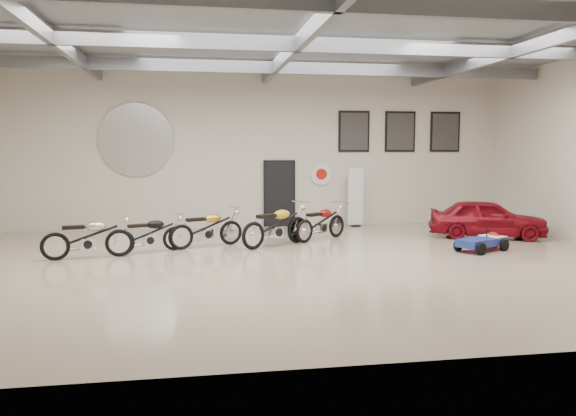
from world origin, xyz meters
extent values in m
cube|color=tan|center=(0.00, 0.00, 0.00)|extent=(16.00, 12.00, 0.01)
cube|color=gray|center=(0.00, 0.00, 5.00)|extent=(16.00, 12.00, 0.01)
cube|color=beige|center=(0.00, 6.00, 2.50)|extent=(16.00, 0.02, 5.00)
cube|color=black|center=(0.50, 5.95, 1.05)|extent=(0.92, 0.08, 2.10)
imported|color=maroon|center=(6.00, 2.62, 0.55)|extent=(2.39, 3.48, 1.10)
camera|label=1|loc=(-2.21, -12.11, 2.52)|focal=35.00mm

